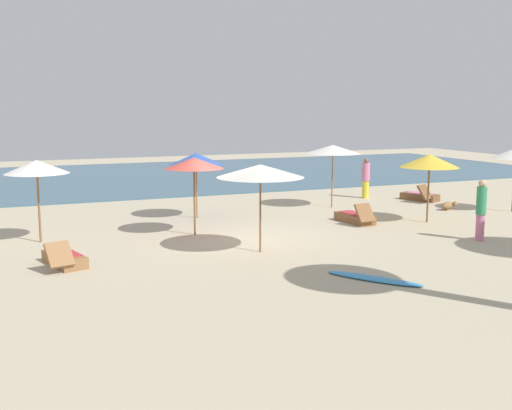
# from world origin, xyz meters

# --- Properties ---
(ground_plane) EXTENTS (60.00, 60.00, 0.00)m
(ground_plane) POSITION_xyz_m (0.00, 0.00, 0.00)
(ground_plane) COLOR #BCAD8E
(ocean_water) EXTENTS (48.00, 16.00, 0.06)m
(ocean_water) POSITION_xyz_m (0.00, 17.00, 0.03)
(ocean_water) COLOR #3D6075
(ocean_water) RESTS_ON ground_plane
(umbrella_0) EXTENTS (1.91, 1.91, 2.24)m
(umbrella_0) POSITION_xyz_m (6.59, 0.42, 2.02)
(umbrella_0) COLOR brown
(umbrella_0) RESTS_ON ground_plane
(umbrella_2) EXTENTS (1.74, 1.74, 2.30)m
(umbrella_2) POSITION_xyz_m (-1.06, 1.44, 2.13)
(umbrella_2) COLOR brown
(umbrella_2) RESTS_ON ground_plane
(umbrella_3) EXTENTS (2.28, 2.28, 2.30)m
(umbrella_3) POSITION_xyz_m (-0.14, -1.33, 2.13)
(umbrella_3) COLOR brown
(umbrella_3) RESTS_ON ground_plane
(umbrella_5) EXTENTS (2.06, 2.06, 2.35)m
(umbrella_5) POSITION_xyz_m (5.22, 4.32, 2.18)
(umbrella_5) COLOR brown
(umbrella_5) RESTS_ON ground_plane
(umbrella_6) EXTENTS (1.83, 1.83, 2.22)m
(umbrella_6) POSITION_xyz_m (-0.15, 4.09, 2.01)
(umbrella_6) COLOR olive
(umbrella_6) RESTS_ON ground_plane
(umbrella_7) EXTENTS (1.76, 1.76, 2.31)m
(umbrella_7) POSITION_xyz_m (-5.36, 2.16, 2.12)
(umbrella_7) COLOR brown
(umbrella_7) RESTS_ON ground_plane
(lounger_0) EXTENTS (1.00, 1.78, 0.70)m
(lounger_0) POSITION_xyz_m (-5.05, -0.82, 0.18)
(lounger_0) COLOR olive
(lounger_0) RESTS_ON ground_plane
(lounger_1) EXTENTS (1.17, 1.76, 0.72)m
(lounger_1) POSITION_xyz_m (9.36, 4.41, 0.18)
(lounger_1) COLOR brown
(lounger_1) RESTS_ON ground_plane
(lounger_2) EXTENTS (0.75, 1.72, 0.72)m
(lounger_2) POSITION_xyz_m (4.37, 1.24, 0.18)
(lounger_2) COLOR brown
(lounger_2) RESTS_ON ground_plane
(person_0) EXTENTS (0.40, 0.40, 1.75)m
(person_0) POSITION_xyz_m (6.14, -2.49, 0.90)
(person_0) COLOR #D17299
(person_0) RESTS_ON ground_plane
(person_1) EXTENTS (0.33, 0.33, 1.65)m
(person_1) POSITION_xyz_m (7.70, 5.87, 0.83)
(person_1) COLOR yellow
(person_1) RESTS_ON ground_plane
(dog) EXTENTS (0.70, 0.46, 0.32)m
(dog) POSITION_xyz_m (8.86, 2.10, 0.17)
(dog) COLOR olive
(dog) RESTS_ON ground_plane
(surfboard) EXTENTS (1.62, 2.10, 0.07)m
(surfboard) POSITION_xyz_m (1.09, -4.80, 0.04)
(surfboard) COLOR #338CCC
(surfboard) RESTS_ON ground_plane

